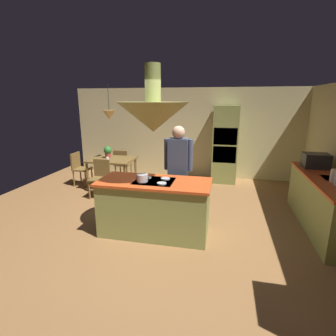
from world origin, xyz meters
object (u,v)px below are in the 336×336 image
(chair_facing_island, at_px, (100,176))
(chair_at_corner, at_px, (79,167))
(potted_plant_on_table, at_px, (108,151))
(microwave_on_counter, at_px, (316,161))
(dining_table, at_px, (112,163))
(person_at_island, at_px, (178,166))
(canister_tea, at_px, (334,176))
(cup_on_table, at_px, (107,159))
(cooking_pot_on_cooktop, at_px, (142,178))
(chair_by_back_wall, at_px, (122,163))
(kitchen_island, at_px, (154,207))
(oven_tower, at_px, (225,145))

(chair_facing_island, distance_m, chair_at_corner, 1.15)
(potted_plant_on_table, relative_size, microwave_on_counter, 0.65)
(dining_table, xyz_separation_m, person_at_island, (1.98, -1.42, 0.36))
(chair_at_corner, distance_m, canister_tea, 5.71)
(dining_table, distance_m, chair_at_corner, 0.95)
(cup_on_table, bearing_deg, cooking_pot_on_cooktop, -52.29)
(person_at_island, relative_size, chair_facing_island, 2.03)
(chair_facing_island, bearing_deg, microwave_on_counter, 0.86)
(chair_facing_island, relative_size, chair_by_back_wall, 1.00)
(dining_table, distance_m, cup_on_table, 0.26)
(kitchen_island, bearing_deg, canister_tea, 11.42)
(dining_table, height_order, potted_plant_on_table, potted_plant_on_table)
(oven_tower, relative_size, microwave_on_counter, 4.52)
(microwave_on_counter, bearing_deg, canister_tea, -90.00)
(kitchen_island, xyz_separation_m, chair_at_corner, (-2.63, 2.10, 0.03))
(person_at_island, bearing_deg, dining_table, 144.27)
(kitchen_island, xyz_separation_m, potted_plant_on_table, (-1.84, 2.19, 0.46))
(oven_tower, xyz_separation_m, cup_on_table, (-2.81, -1.36, -0.23))
(person_at_island, xyz_separation_m, canister_tea, (2.56, -0.11, 0.01))
(kitchen_island, bearing_deg, cup_on_table, 132.36)
(person_at_island, distance_m, chair_by_back_wall, 2.92)
(chair_by_back_wall, bearing_deg, potted_plant_on_table, 76.12)
(chair_facing_island, relative_size, canister_tea, 4.22)
(cup_on_table, relative_size, canister_tea, 0.44)
(potted_plant_on_table, bearing_deg, dining_table, -32.46)
(chair_by_back_wall, xyz_separation_m, canister_tea, (4.54, -2.19, 0.53))
(kitchen_island, relative_size, oven_tower, 0.89)
(dining_table, relative_size, chair_by_back_wall, 1.28)
(potted_plant_on_table, bearing_deg, chair_at_corner, -173.49)
(chair_facing_island, bearing_deg, kitchen_island, -40.18)
(chair_by_back_wall, distance_m, chair_at_corner, 1.15)
(chair_by_back_wall, bearing_deg, person_at_island, 133.45)
(chair_facing_island, distance_m, cup_on_table, 0.54)
(chair_facing_island, relative_size, microwave_on_counter, 1.89)
(chair_at_corner, height_order, canister_tea, canister_tea)
(person_at_island, bearing_deg, canister_tea, -2.35)
(oven_tower, height_order, chair_at_corner, oven_tower)
(cooking_pot_on_cooktop, bearing_deg, kitchen_island, 39.09)
(dining_table, height_order, chair_facing_island, chair_facing_island)
(dining_table, relative_size, cooking_pot_on_cooktop, 6.16)
(kitchen_island, xyz_separation_m, cup_on_table, (-1.71, 1.88, 0.34))
(chair_by_back_wall, distance_m, potted_plant_on_table, 0.73)
(oven_tower, relative_size, chair_by_back_wall, 2.39)
(kitchen_island, xyz_separation_m, microwave_on_counter, (2.84, 1.50, 0.60))
(chair_facing_island, height_order, chair_at_corner, same)
(cooking_pot_on_cooktop, bearing_deg, chair_by_back_wall, 118.01)
(kitchen_island, height_order, canister_tea, canister_tea)
(cup_on_table, height_order, microwave_on_counter, microwave_on_counter)
(potted_plant_on_table, bearing_deg, cooking_pot_on_cooktop, -54.06)
(oven_tower, relative_size, chair_at_corner, 2.39)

